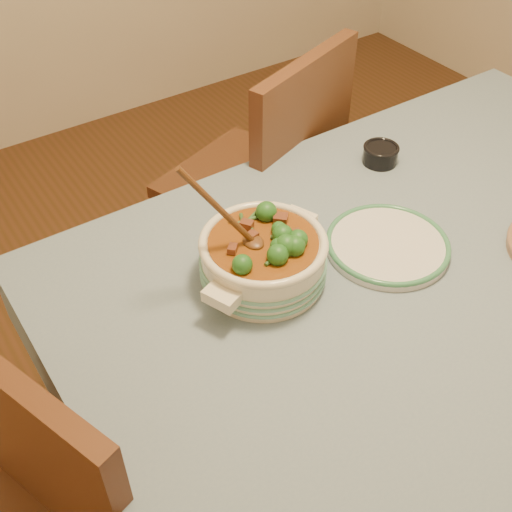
{
  "coord_description": "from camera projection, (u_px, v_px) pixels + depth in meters",
  "views": [
    {
      "loc": [
        -0.93,
        -0.67,
        1.73
      ],
      "look_at": [
        -0.39,
        0.13,
        0.85
      ],
      "focal_mm": 45.0,
      "sensor_mm": 36.0,
      "label": 1
    }
  ],
  "objects": [
    {
      "name": "chair_far",
      "position": [
        269.0,
        176.0,
        2.02
      ],
      "size": [
        0.58,
        0.58,
        0.98
      ],
      "rotation": [
        0.0,
        0.0,
        3.48
      ],
      "color": "#513118",
      "rests_on": "floor"
    },
    {
      "name": "white_plate",
      "position": [
        388.0,
        245.0,
        1.45
      ],
      "size": [
        0.36,
        0.36,
        0.02
      ],
      "rotation": [
        0.0,
        0.0,
        0.39
      ],
      "color": "silver",
      "rests_on": "dining_table"
    },
    {
      "name": "dining_table",
      "position": [
        424.0,
        282.0,
        1.51
      ],
      "size": [
        1.68,
        1.08,
        0.76
      ],
      "color": "brown",
      "rests_on": "floor"
    },
    {
      "name": "floor",
      "position": [
        386.0,
        437.0,
        1.96
      ],
      "size": [
        4.5,
        4.5,
        0.0
      ],
      "primitive_type": "plane",
      "color": "#4A2D15",
      "rests_on": "ground"
    },
    {
      "name": "condiment_bowl",
      "position": [
        381.0,
        153.0,
        1.7
      ],
      "size": [
        0.11,
        0.11,
        0.05
      ],
      "rotation": [
        0.0,
        0.0,
        0.28
      ],
      "color": "black",
      "rests_on": "dining_table"
    },
    {
      "name": "stew_casserole",
      "position": [
        263.0,
        255.0,
        1.34
      ],
      "size": [
        0.34,
        0.34,
        0.32
      ],
      "rotation": [
        0.0,
        0.0,
        0.38
      ],
      "color": "beige",
      "rests_on": "dining_table"
    }
  ]
}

